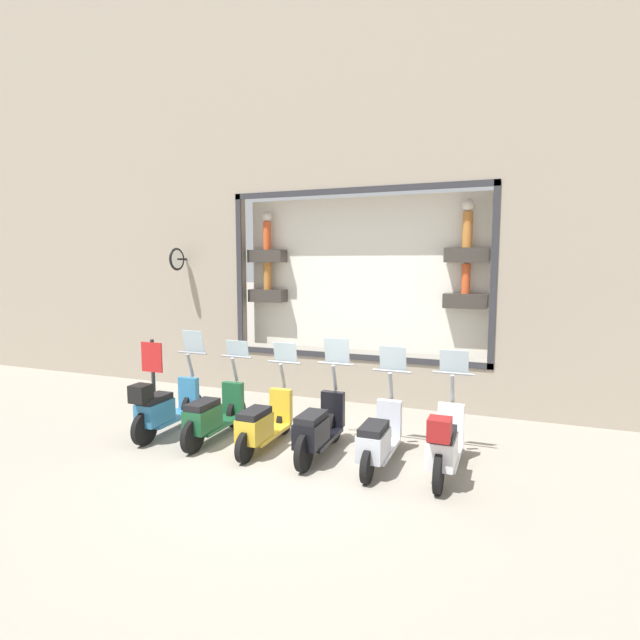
{
  "coord_description": "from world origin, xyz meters",
  "views": [
    {
      "loc": [
        -6.33,
        -3.04,
        2.9
      ],
      "look_at": [
        1.82,
        0.14,
        1.9
      ],
      "focal_mm": 28.0,
      "sensor_mm": 36.0,
      "label": 1
    }
  ],
  "objects_px": {
    "scooter_white_0": "(444,444)",
    "scooter_teal_5": "(164,407)",
    "scooter_black_2": "(318,428)",
    "shop_sign_post": "(153,377)",
    "scooter_yellow_3": "(263,423)",
    "scooter_green_4": "(213,415)",
    "scooter_silver_1": "(378,438)"
  },
  "relations": [
    {
      "from": "scooter_black_2",
      "to": "shop_sign_post",
      "type": "bearing_deg",
      "value": 80.95
    },
    {
      "from": "scooter_black_2",
      "to": "scooter_teal_5",
      "type": "distance_m",
      "value": 2.78
    },
    {
      "from": "scooter_black_2",
      "to": "shop_sign_post",
      "type": "relative_size",
      "value": 1.2
    },
    {
      "from": "scooter_black_2",
      "to": "scooter_yellow_3",
      "type": "distance_m",
      "value": 0.93
    },
    {
      "from": "scooter_yellow_3",
      "to": "scooter_green_4",
      "type": "bearing_deg",
      "value": 89.7
    },
    {
      "from": "scooter_white_0",
      "to": "scooter_teal_5",
      "type": "relative_size",
      "value": 1.0
    },
    {
      "from": "scooter_white_0",
      "to": "scooter_teal_5",
      "type": "bearing_deg",
      "value": 89.97
    },
    {
      "from": "scooter_silver_1",
      "to": "scooter_black_2",
      "type": "height_order",
      "value": "scooter_black_2"
    },
    {
      "from": "shop_sign_post",
      "to": "scooter_silver_1",
      "type": "bearing_deg",
      "value": -97.3
    },
    {
      "from": "scooter_yellow_3",
      "to": "scooter_teal_5",
      "type": "height_order",
      "value": "scooter_teal_5"
    },
    {
      "from": "scooter_black_2",
      "to": "scooter_green_4",
      "type": "height_order",
      "value": "scooter_black_2"
    },
    {
      "from": "scooter_white_0",
      "to": "scooter_green_4",
      "type": "relative_size",
      "value": 1.0
    },
    {
      "from": "scooter_yellow_3",
      "to": "shop_sign_post",
      "type": "relative_size",
      "value": 1.19
    },
    {
      "from": "scooter_black_2",
      "to": "scooter_yellow_3",
      "type": "bearing_deg",
      "value": 90.66
    },
    {
      "from": "scooter_black_2",
      "to": "scooter_green_4",
      "type": "relative_size",
      "value": 1.0
    },
    {
      "from": "scooter_silver_1",
      "to": "scooter_teal_5",
      "type": "bearing_deg",
      "value": 90.77
    },
    {
      "from": "scooter_white_0",
      "to": "scooter_yellow_3",
      "type": "relative_size",
      "value": 1.01
    },
    {
      "from": "scooter_white_0",
      "to": "shop_sign_post",
      "type": "xyz_separation_m",
      "value": [
        0.62,
        5.35,
        0.32
      ]
    },
    {
      "from": "scooter_yellow_3",
      "to": "scooter_green_4",
      "type": "height_order",
      "value": "scooter_yellow_3"
    },
    {
      "from": "scooter_silver_1",
      "to": "shop_sign_post",
      "type": "height_order",
      "value": "scooter_silver_1"
    },
    {
      "from": "scooter_yellow_3",
      "to": "scooter_teal_5",
      "type": "distance_m",
      "value": 1.85
    },
    {
      "from": "scooter_green_4",
      "to": "shop_sign_post",
      "type": "xyz_separation_m",
      "value": [
        0.56,
        1.65,
        0.37
      ]
    },
    {
      "from": "scooter_silver_1",
      "to": "scooter_white_0",
      "type": "bearing_deg",
      "value": -93.25
    },
    {
      "from": "scooter_silver_1",
      "to": "scooter_teal_5",
      "type": "height_order",
      "value": "scooter_teal_5"
    },
    {
      "from": "scooter_black_2",
      "to": "scooter_silver_1",
      "type": "bearing_deg",
      "value": -90.6
    },
    {
      "from": "scooter_white_0",
      "to": "scooter_green_4",
      "type": "distance_m",
      "value": 3.7
    },
    {
      "from": "scooter_silver_1",
      "to": "scooter_black_2",
      "type": "distance_m",
      "value": 0.93
    },
    {
      "from": "scooter_green_4",
      "to": "shop_sign_post",
      "type": "height_order",
      "value": "scooter_green_4"
    },
    {
      "from": "scooter_teal_5",
      "to": "scooter_black_2",
      "type": "bearing_deg",
      "value": -88.78
    },
    {
      "from": "shop_sign_post",
      "to": "scooter_yellow_3",
      "type": "bearing_deg",
      "value": -102.44
    },
    {
      "from": "scooter_white_0",
      "to": "scooter_silver_1",
      "type": "bearing_deg",
      "value": 86.75
    },
    {
      "from": "scooter_silver_1",
      "to": "shop_sign_post",
      "type": "distance_m",
      "value": 4.48
    }
  ]
}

